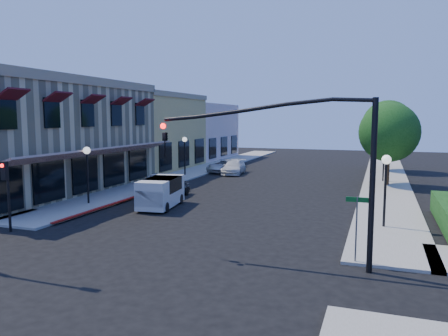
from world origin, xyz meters
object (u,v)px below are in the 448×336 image
(street_tree_a, at_px, (389,132))
(lamppost_left_far, at_px, (185,146))
(parked_car_c, at_px, (234,167))
(lamppost_right_far, at_px, (384,149))
(parked_car_b, at_px, (161,184))
(street_tree_b, at_px, (388,125))
(secondary_signal, at_px, (6,183))
(lamppost_left_near, at_px, (87,161))
(signal_mast_arm, at_px, (309,153))
(parked_car_d, at_px, (224,166))
(parked_car_a, at_px, (172,188))
(street_name_sign, at_px, (357,219))
(lamppost_right_near, at_px, (386,172))
(white_van, at_px, (161,191))

(street_tree_a, bearing_deg, lamppost_left_far, 180.00)
(parked_car_c, bearing_deg, lamppost_right_far, -10.91)
(lamppost_left_far, relative_size, parked_car_c, 0.81)
(parked_car_b, bearing_deg, street_tree_b, 57.57)
(parked_car_c, bearing_deg, lamppost_left_far, -147.57)
(secondary_signal, relative_size, lamppost_left_near, 0.93)
(signal_mast_arm, distance_m, lamppost_left_near, 15.82)
(lamppost_left_near, xyz_separation_m, parked_car_d, (2.30, 18.00, -2.12))
(lamppost_left_near, height_order, parked_car_a, lamppost_left_near)
(street_tree_b, height_order, lamppost_left_near, street_tree_b)
(street_tree_a, xyz_separation_m, lamppost_left_far, (-17.30, 0.00, -1.46))
(parked_car_b, height_order, parked_car_d, parked_car_b)
(lamppost_right_far, bearing_deg, street_tree_a, -81.47)
(street_tree_b, bearing_deg, parked_car_b, -128.29)
(lamppost_left_near, bearing_deg, signal_mast_arm, -24.37)
(street_name_sign, height_order, parked_car_b, street_name_sign)
(secondary_signal, bearing_deg, parked_car_a, 73.19)
(street_name_sign, distance_m, lamppost_left_far, 25.48)
(parked_car_a, bearing_deg, street_tree_b, 52.48)
(lamppost_left_far, xyz_separation_m, parked_car_c, (3.70, 3.00, -2.10))
(secondary_signal, relative_size, parked_car_a, 0.91)
(lamppost_right_far, bearing_deg, parked_car_b, -143.19)
(parked_car_b, xyz_separation_m, parked_car_c, (1.40, 12.00, -0.04))
(lamppost_right_near, height_order, lamppost_right_far, same)
(street_tree_b, distance_m, parked_car_b, 24.51)
(street_tree_b, bearing_deg, lamppost_left_near, -125.79)
(parked_car_a, height_order, parked_car_b, parked_car_b)
(secondary_signal, relative_size, parked_car_b, 0.80)
(street_name_sign, distance_m, parked_car_d, 27.48)
(lamppost_right_near, xyz_separation_m, white_van, (-12.47, 0.83, -1.73))
(signal_mast_arm, bearing_deg, lamppost_left_far, 125.00)
(parked_car_c, bearing_deg, parked_car_a, -96.61)
(signal_mast_arm, distance_m, white_van, 12.65)
(secondary_signal, distance_m, lamppost_right_far, 27.98)
(white_van, bearing_deg, signal_mast_arm, -36.73)
(lamppost_right_near, distance_m, parked_car_d, 23.34)
(parked_car_b, bearing_deg, parked_car_c, 89.21)
(parked_car_b, bearing_deg, signal_mast_arm, -37.80)
(lamppost_left_far, relative_size, lamppost_right_far, 1.00)
(secondary_signal, height_order, lamppost_right_far, lamppost_right_far)
(lamppost_left_far, xyz_separation_m, parked_car_a, (3.70, -10.00, -2.12))
(signal_mast_arm, height_order, parked_car_a, signal_mast_arm)
(parked_car_a, xyz_separation_m, parked_car_b, (-1.40, 1.00, 0.06))
(street_tree_a, bearing_deg, street_tree_b, 90.00)
(parked_car_a, height_order, parked_car_d, parked_car_a)
(lamppost_left_far, height_order, lamppost_right_far, same)
(signal_mast_arm, height_order, lamppost_right_far, signal_mast_arm)
(signal_mast_arm, height_order, parked_car_c, signal_mast_arm)
(street_tree_a, distance_m, signal_mast_arm, 20.71)
(parked_car_d, bearing_deg, secondary_signal, -86.89)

